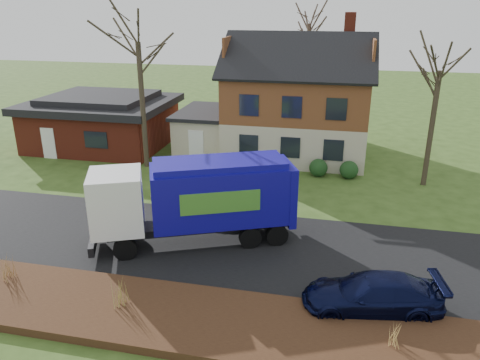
# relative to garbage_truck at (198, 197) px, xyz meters

# --- Properties ---
(ground) EXTENTS (120.00, 120.00, 0.00)m
(ground) POSITION_rel_garbage_truck_xyz_m (0.73, -0.15, -2.12)
(ground) COLOR #2F4918
(ground) RESTS_ON ground
(road) EXTENTS (80.00, 7.00, 0.02)m
(road) POSITION_rel_garbage_truck_xyz_m (0.73, -0.15, -2.11)
(road) COLOR black
(road) RESTS_ON ground
(mulch_verge) EXTENTS (80.00, 3.50, 0.30)m
(mulch_verge) POSITION_rel_garbage_truck_xyz_m (0.73, -5.45, -1.97)
(mulch_verge) COLOR black
(mulch_verge) RESTS_ON ground
(main_house) EXTENTS (12.95, 8.95, 9.26)m
(main_house) POSITION_rel_garbage_truck_xyz_m (2.22, 13.76, 1.91)
(main_house) COLOR #C2B69C
(main_house) RESTS_ON ground
(ranch_house) EXTENTS (9.80, 8.20, 3.70)m
(ranch_house) POSITION_rel_garbage_truck_xyz_m (-11.27, 12.85, -0.31)
(ranch_house) COLOR maroon
(ranch_house) RESTS_ON ground
(garbage_truck) EXTENTS (8.78, 5.52, 3.68)m
(garbage_truck) POSITION_rel_garbage_truck_xyz_m (0.00, 0.00, 0.00)
(garbage_truck) COLOR black
(garbage_truck) RESTS_ON ground
(silver_sedan) EXTENTS (5.41, 3.10, 1.69)m
(silver_sedan) POSITION_rel_garbage_truck_xyz_m (-1.22, 4.38, -1.28)
(silver_sedan) COLOR #999CA0
(silver_sedan) RESTS_ON ground
(navy_wagon) EXTENTS (4.88, 2.63, 1.34)m
(navy_wagon) POSITION_rel_garbage_truck_xyz_m (7.09, -3.55, -1.45)
(navy_wagon) COLOR black
(navy_wagon) RESTS_ON ground
(tree_front_west) EXTENTS (3.59, 3.59, 10.66)m
(tree_front_west) POSITION_rel_garbage_truck_xyz_m (-6.30, 8.98, 6.66)
(tree_front_west) COLOR #3C3324
(tree_front_west) RESTS_ON ground
(tree_front_east) EXTENTS (3.32, 3.32, 9.22)m
(tree_front_east) POSITION_rel_garbage_truck_xyz_m (10.55, 9.37, 5.37)
(tree_front_east) COLOR #3C3224
(tree_front_east) RESTS_ON ground
(tree_back) EXTENTS (3.56, 3.56, 11.26)m
(tree_back) POSITION_rel_garbage_truck_xyz_m (2.61, 21.74, 7.27)
(tree_back) COLOR #413227
(tree_back) RESTS_ON ground
(grass_clump_west) EXTENTS (0.37, 0.31, 0.99)m
(grass_clump_west) POSITION_rel_garbage_truck_xyz_m (-5.80, -4.87, -1.32)
(grass_clump_west) COLOR #9E7745
(grass_clump_west) RESTS_ON mulch_verge
(grass_clump_mid) EXTENTS (0.38, 0.31, 1.06)m
(grass_clump_mid) POSITION_rel_garbage_truck_xyz_m (-1.05, -5.41, -1.29)
(grass_clump_mid) COLOR olive
(grass_clump_mid) RESTS_ON mulch_verge
(grass_clump_east) EXTENTS (0.30, 0.25, 0.75)m
(grass_clump_east) POSITION_rel_garbage_truck_xyz_m (7.67, -5.48, -1.44)
(grass_clump_east) COLOR tan
(grass_clump_east) RESTS_ON mulch_verge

